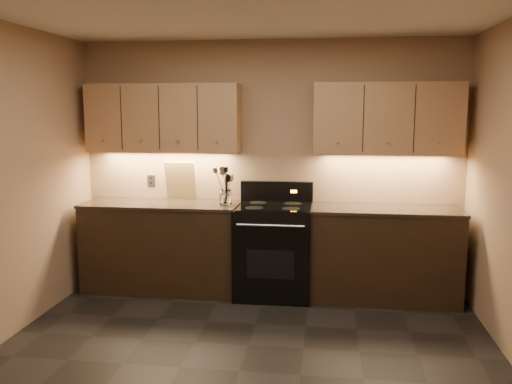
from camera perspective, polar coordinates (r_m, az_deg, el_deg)
floor at (r=4.16m, az=-1.74°, el=-18.33°), size 4.00×4.00×0.00m
ceiling at (r=3.77m, az=-1.94°, el=19.52°), size 4.00×4.00×0.00m
wall_back at (r=5.72m, az=1.46°, el=2.79°), size 4.00×0.04×2.60m
counter_left at (r=5.80m, az=-9.82°, el=-5.63°), size 1.62×0.62×0.93m
counter_right at (r=5.57m, az=13.31°, el=-6.34°), size 1.46×0.62×0.93m
stove at (r=5.55m, az=1.90°, el=-6.03°), size 0.76×0.68×1.14m
upper_cab_left at (r=5.77m, az=-9.72°, el=7.69°), size 1.60×0.30×0.70m
upper_cab_right at (r=5.54m, az=13.65°, el=7.53°), size 1.44×0.30×0.70m
outlet_plate at (r=6.01m, az=-10.97°, el=1.20°), size 0.08×0.01×0.12m
utensil_crock at (r=5.52m, az=-3.23°, el=-0.58°), size 0.16×0.16×0.15m
cutting_board at (r=5.86m, az=-7.93°, el=1.21°), size 0.33×0.13×0.41m
wooden_spoon at (r=5.51m, az=-3.46°, el=0.37°), size 0.14×0.11×0.30m
black_spoon at (r=5.54m, az=-3.27°, el=0.43°), size 0.11×0.12×0.31m
black_turner at (r=5.48m, az=-3.20°, el=0.77°), size 0.11×0.16×0.39m
steel_spatula at (r=5.52m, az=-3.03°, el=0.88°), size 0.23×0.12×0.39m
steel_skimmer at (r=5.49m, az=-2.91°, el=0.68°), size 0.18×0.17×0.38m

